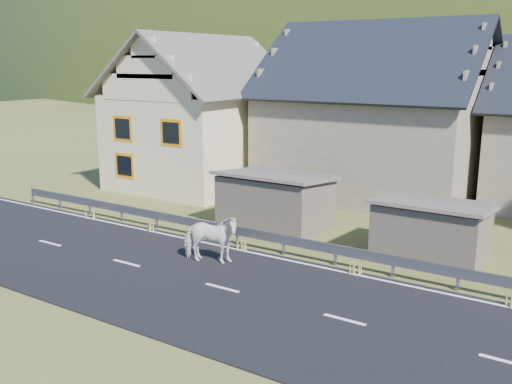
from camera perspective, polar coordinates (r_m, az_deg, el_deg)
The scene contains 10 objects.
ground at distance 17.46m, azimuth -3.39°, elevation -9.68°, with size 160.00×160.00×0.00m, color #424B1B.
road at distance 17.45m, azimuth -3.39°, elevation -9.62°, with size 60.00×7.00×0.04m, color black.
lane_markings at distance 17.44m, azimuth -3.39°, elevation -9.54°, with size 60.00×6.60×0.01m, color silver.
guardrail at distance 20.17m, azimuth 2.77°, elevation -4.81°, with size 28.10×0.09×0.75m.
shed_left at distance 23.34m, azimuth 2.00°, elevation -0.97°, with size 4.30×3.30×2.40m, color #675B4B.
shed_right at distance 20.46m, azimuth 17.13°, elevation -3.85°, with size 3.80×2.90×2.20m, color #675B4B.
house_cream at distance 31.81m, azimuth -5.37°, elevation 8.66°, with size 7.80×9.80×8.30m.
house_stone_a at distance 29.98m, azimuth 12.19°, elevation 8.69°, with size 10.80×9.80×8.90m.
conifer_patch at distance 138.90m, azimuth 5.18°, elevation 12.62°, with size 76.00×50.00×28.00m, color black.
horse at distance 19.29m, azimuth -4.62°, elevation -4.64°, with size 2.03×0.92×1.71m, color white.
Camera 1 is at (9.56, -12.98, 6.72)m, focal length 40.00 mm.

